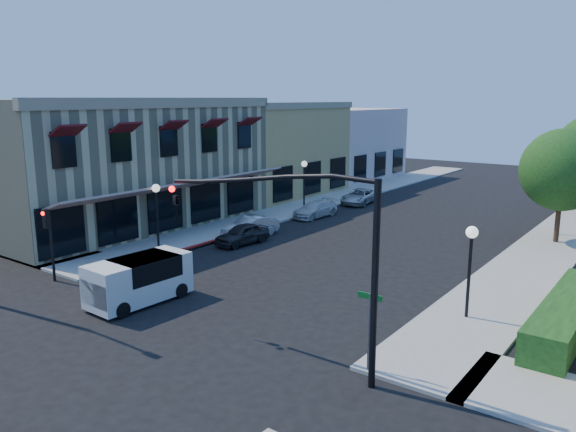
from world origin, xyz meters
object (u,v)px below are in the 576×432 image
Objects in this scene: secondary_signal at (48,231)px; lamppost_right_far at (562,191)px; lamppost_right_near at (471,249)px; parked_car_b at (250,227)px; lamppost_left_near at (156,199)px; white_van at (138,278)px; parked_car_d at (359,196)px; signal_mast_arm at (310,237)px; parked_car_a at (242,234)px; lamppost_left_far at (304,172)px; parked_car_c at (315,209)px; street_tree_a at (563,170)px; street_name_sign at (369,319)px.

secondary_signal is 0.93× the size of lamppost_right_far.
lamppost_right_far is at bearing 53.86° from secondary_signal.
lamppost_right_near reaches higher than parked_car_b.
lamppost_left_near reaches higher than parked_car_b.
parked_car_d is at bearing 98.17° from white_van.
white_van is (-11.21, -6.04, -1.68)m from lamppost_right_near.
parked_car_a is at bearing 138.60° from signal_mast_arm.
lamppost_left_far is 11.18m from parked_car_a.
white_van is at bearing 5.93° from secondary_signal.
lamppost_right_near reaches higher than parked_car_d.
parked_car_c is at bearing 140.77° from lamppost_right_near.
white_van is 9.90m from parked_car_a.
lamppost_right_near reaches higher than parked_car_a.
signal_mast_arm is at bearing -112.12° from lamppost_right_near.
lamppost_left_far is 5.29m from parked_car_d.
street_tree_a is 1.92× the size of parked_car_a.
lamppost_right_far is (2.64, 22.50, -1.35)m from signal_mast_arm.
lamppost_right_far is 1.06× the size of parked_car_a.
lamppost_right_near is at bearing -90.00° from lamppost_right_far.
lamppost_right_near is at bearing 80.22° from street_name_sign.
street_tree_a is 17.83m from parked_car_b.
street_name_sign is (-1.30, -19.80, -2.50)m from street_tree_a.
parked_car_d is at bearing 93.80° from parked_car_c.
lamppost_right_near is 0.85× the size of white_van.
parked_car_c is 0.94× the size of parked_car_d.
street_tree_a is 1.77× the size of parked_car_b.
parked_car_b is (2.30, 5.05, -2.13)m from lamppost_left_near.
parked_car_c is (1.80, 18.59, -1.76)m from secondary_signal.
lamppost_right_far is 15.03m from parked_car_d.
signal_mast_arm is 9.10m from white_van.
street_name_sign is 25.48m from lamppost_left_far.
lamppost_left_far is at bearing -173.29° from lamppost_right_far.
street_tree_a reaches higher than parked_car_a.
parked_car_c is (-14.70, 12.00, -2.18)m from lamppost_right_near.
parked_car_b is (-13.70, 10.85, -1.10)m from street_name_sign.
secondary_signal is 27.98m from lamppost_right_far.
parked_car_d is at bearing 82.81° from lamppost_left_near.
parked_car_a is 0.83× the size of parked_car_d.
parked_car_b is at bearing 136.22° from signal_mast_arm.
street_name_sign is 0.70× the size of lamppost_right_far.
lamppost_left_near is 18.51m from parked_car_d.
secondary_signal is (-16.80, -20.59, -1.88)m from street_tree_a.
lamppost_right_far is (1.00, 21.80, 1.04)m from street_name_sign.
street_name_sign is 21.85m from lamppost_right_far.
lamppost_right_near is 12.85m from white_van.
street_name_sign is at bearing 1.37° from white_van.
signal_mast_arm is 2.98m from street_name_sign.
street_tree_a is 1.59× the size of parked_car_d.
lamppost_left_far is 9.48m from parked_car_b.
street_tree_a is 1.82× the size of lamppost_left_near.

